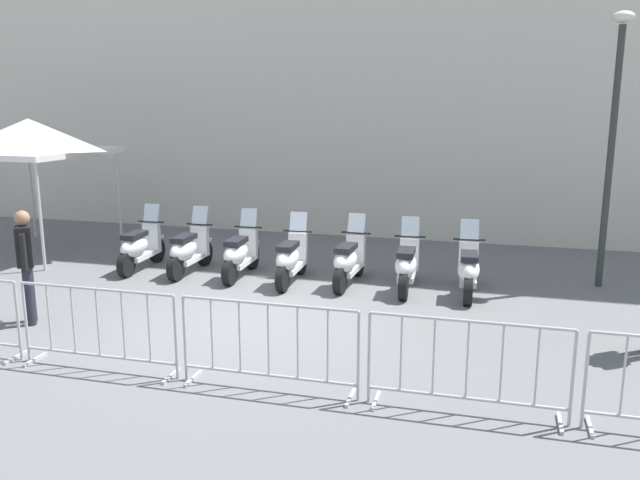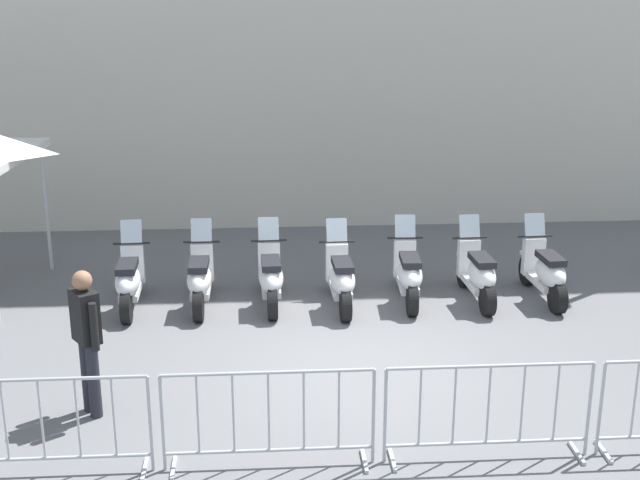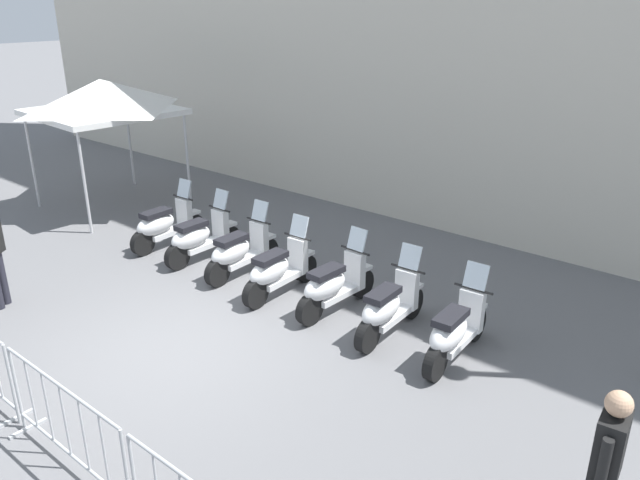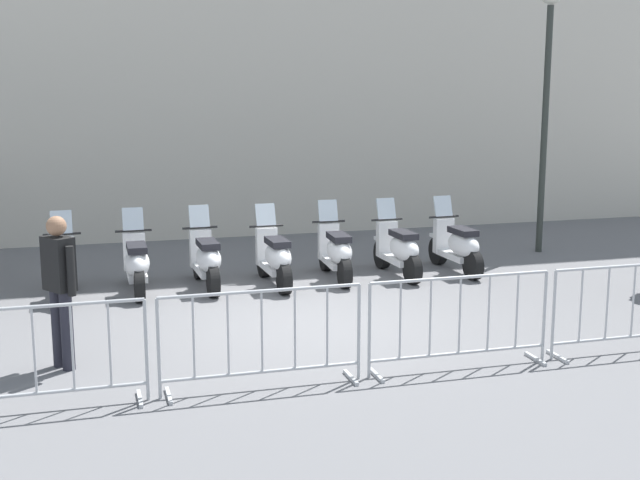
% 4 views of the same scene
% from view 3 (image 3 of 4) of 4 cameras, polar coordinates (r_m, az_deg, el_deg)
% --- Properties ---
extents(ground_plane, '(120.00, 120.00, 0.00)m').
position_cam_3_polar(ground_plane, '(9.11, -13.30, -9.64)').
color(ground_plane, slate).
extents(motorcycle_0, '(0.57, 1.73, 1.24)m').
position_cam_3_polar(motorcycle_0, '(12.47, -14.10, 1.36)').
color(motorcycle_0, black).
rests_on(motorcycle_0, ground).
extents(motorcycle_1, '(0.56, 1.73, 1.24)m').
position_cam_3_polar(motorcycle_1, '(11.68, -10.98, 0.24)').
color(motorcycle_1, black).
rests_on(motorcycle_1, ground).
extents(motorcycle_2, '(0.57, 1.73, 1.24)m').
position_cam_3_polar(motorcycle_2, '(10.93, -7.43, -1.06)').
color(motorcycle_2, black).
rests_on(motorcycle_2, ground).
extents(motorcycle_3, '(0.58, 1.73, 1.24)m').
position_cam_3_polar(motorcycle_3, '(10.14, -3.90, -2.78)').
color(motorcycle_3, black).
rests_on(motorcycle_3, ground).
extents(motorcycle_4, '(0.56, 1.72, 1.24)m').
position_cam_3_polar(motorcycle_4, '(9.61, 1.24, -4.18)').
color(motorcycle_4, black).
rests_on(motorcycle_4, ground).
extents(motorcycle_5, '(0.59, 1.72, 1.24)m').
position_cam_3_polar(motorcycle_5, '(9.02, 6.30, -6.19)').
color(motorcycle_5, black).
rests_on(motorcycle_5, ground).
extents(motorcycle_6, '(0.60, 1.72, 1.24)m').
position_cam_3_polar(motorcycle_6, '(8.57, 12.26, -8.18)').
color(motorcycle_6, black).
rests_on(motorcycle_6, ground).
extents(barrier_segment_3, '(2.15, 0.57, 1.07)m').
position_cam_3_polar(barrier_segment_3, '(7.11, -22.25, -15.68)').
color(barrier_segment_3, '#B2B5B7').
rests_on(barrier_segment_3, ground).
extents(officer_near_row_end, '(0.28, 0.54, 1.73)m').
position_cam_3_polar(officer_near_row_end, '(6.00, 24.72, -18.44)').
color(officer_near_row_end, '#23232D').
rests_on(officer_near_row_end, ground).
extents(canopy_tent, '(2.78, 2.78, 2.91)m').
position_cam_3_polar(canopy_tent, '(14.81, -19.39, 12.25)').
color(canopy_tent, silver).
rests_on(canopy_tent, ground).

